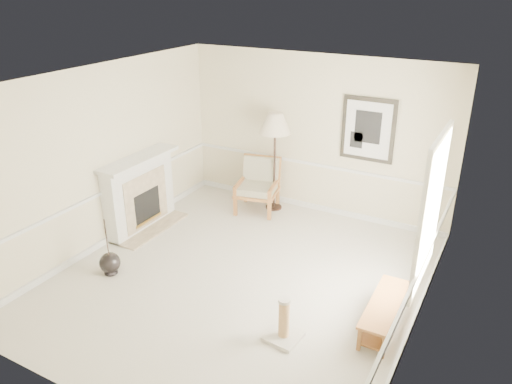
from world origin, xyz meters
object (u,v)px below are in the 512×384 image
at_px(armchair, 259,182).
at_px(bench, 384,310).
at_px(scratching_post, 284,326).
at_px(floor_lamp, 275,126).
at_px(floor_vase, 110,263).

height_order(armchair, bench, armchair).
relative_size(armchair, scratching_post, 1.69).
relative_size(floor_lamp, scratching_post, 3.21).
distance_m(armchair, scratching_post, 3.79).
distance_m(floor_vase, bench, 3.99).
xyz_separation_m(armchair, floor_lamp, (0.26, 0.13, 1.10)).
relative_size(bench, scratching_post, 2.17).
bearing_deg(armchair, floor_vase, -118.21).
relative_size(floor_vase, bench, 0.72).
bearing_deg(bench, floor_lamp, 138.63).
height_order(floor_vase, floor_lamp, floor_lamp).
bearing_deg(armchair, floor_lamp, 13.47).
distance_m(floor_lamp, bench, 3.98).
relative_size(armchair, bench, 0.78).
bearing_deg(scratching_post, floor_vase, 178.43).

